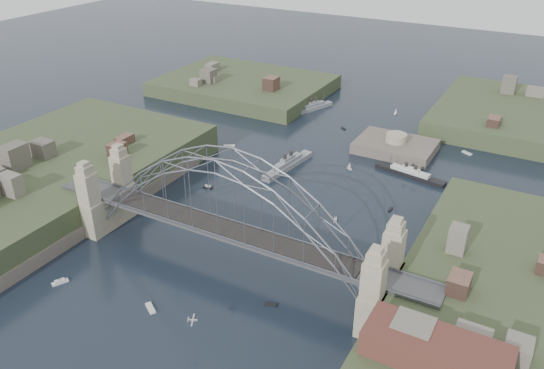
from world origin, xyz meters
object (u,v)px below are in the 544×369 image
at_px(bridge, 226,212).
at_px(fort_island, 395,152).
at_px(ocean_liner, 410,174).
at_px(wharf_shed, 436,350).
at_px(naval_cruiser_near, 288,165).
at_px(naval_cruiser_far, 313,107).

bearing_deg(bridge, fort_island, 80.27).
xyz_separation_m(bridge, ocean_liner, (20.47, 56.37, -11.58)).
xyz_separation_m(wharf_shed, naval_cruiser_near, (-54.11, 59.03, -9.04)).
xyz_separation_m(fort_island, naval_cruiser_far, (-35.66, 19.92, 1.21)).
bearing_deg(ocean_liner, bridge, -109.96).
bearing_deg(bridge, ocean_liner, 70.04).
bearing_deg(wharf_shed, bridge, 162.35).
relative_size(fort_island, naval_cruiser_far, 1.35).
relative_size(wharf_shed, ocean_liner, 1.02).
relative_size(wharf_shed, naval_cruiser_far, 1.23).
xyz_separation_m(bridge, wharf_shed, (44.00, -14.00, -2.32)).
bearing_deg(fort_island, wharf_shed, -69.15).
relative_size(bridge, wharf_shed, 4.20).
distance_m(bridge, ocean_liner, 61.08).
bearing_deg(naval_cruiser_far, fort_island, -29.19).
bearing_deg(wharf_shed, fort_island, 110.85).
bearing_deg(naval_cruiser_far, ocean_liner, -37.25).
bearing_deg(wharf_shed, naval_cruiser_near, 132.51).
bearing_deg(fort_island, ocean_liner, -58.14).
distance_m(fort_island, naval_cruiser_far, 40.86).
distance_m(fort_island, naval_cruiser_near, 33.38).
bearing_deg(naval_cruiser_far, wharf_shed, -56.93).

